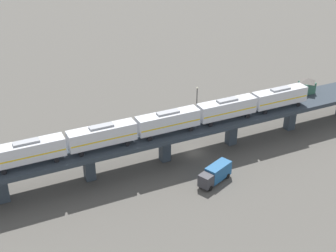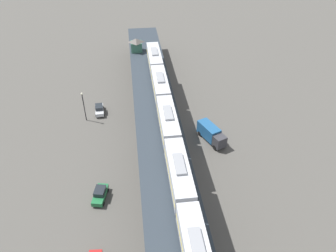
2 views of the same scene
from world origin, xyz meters
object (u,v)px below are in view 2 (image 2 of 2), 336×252
at_px(signal_hut, 136,45).
at_px(street_lamp, 84,104).
at_px(subway_train, 168,121).
at_px(street_car_green, 100,194).
at_px(street_car_silver, 99,109).
at_px(delivery_truck, 211,133).

xyz_separation_m(signal_hut, street_lamp, (12.88, 20.26, -4.24)).
bearing_deg(subway_train, signal_hut, -85.27).
distance_m(street_car_green, street_lamp, 23.37).
relative_size(street_car_silver, delivery_truck, 0.60).
distance_m(delivery_truck, street_lamp, 27.61).
distance_m(street_car_silver, street_lamp, 4.92).
height_order(street_car_silver, delivery_truck, delivery_truck).
bearing_deg(street_car_green, street_car_silver, -88.65).
height_order(subway_train, delivery_truck, subway_train).
distance_m(signal_hut, street_car_silver, 21.74).
relative_size(signal_hut, street_lamp, 0.49).
bearing_deg(signal_hut, street_car_silver, 60.63).
height_order(subway_train, street_car_green, subway_train).
xyz_separation_m(street_car_green, delivery_truck, (-21.81, -12.01, 0.82)).
height_order(street_car_green, delivery_truck, delivery_truck).
bearing_deg(street_car_green, street_lamp, -81.42).
bearing_deg(subway_train, delivery_truck, -153.85).
height_order(signal_hut, street_car_green, signal_hut).
distance_m(subway_train, delivery_truck, 12.80).
distance_m(subway_train, signal_hut, 35.90).
relative_size(street_car_green, delivery_truck, 0.62).
bearing_deg(street_lamp, delivery_truck, 156.69).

